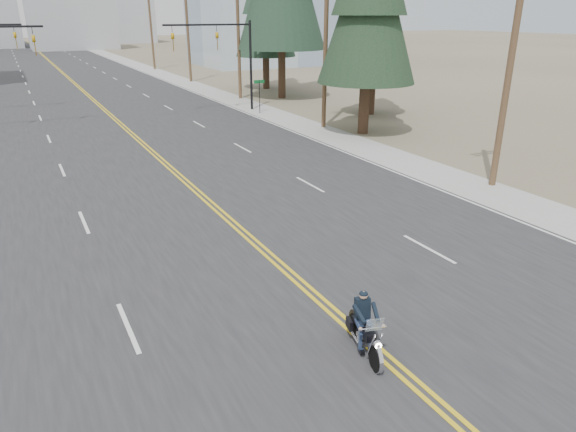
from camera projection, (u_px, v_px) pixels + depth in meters
The scene contains 15 objects.
ground_plane at pixel (384, 357), 11.92m from camera, with size 400.00×400.00×0.00m, color #776D56.
road at pixel (63, 73), 69.48m from camera, with size 20.00×200.00×0.01m, color #303033.
sidewalk_right at pixel (148, 69), 74.49m from camera, with size 3.00×200.00×0.01m, color #A5A5A0.
traffic_mast_right at pixel (227, 48), 40.33m from camera, with size 7.10×0.26×7.00m.
street_sign at pixel (259, 91), 40.63m from camera, with size 0.90×0.06×2.62m.
utility_pole_a at pixel (511, 57), 21.84m from camera, with size 2.20×0.30×11.00m.
utility_pole_b at pixel (326, 38), 34.08m from camera, with size 2.20×0.30×11.50m.
utility_pole_c at pixel (238, 35), 46.51m from camera, with size 2.20×0.30×11.00m.
utility_pole_d at pixel (188, 28), 58.75m from camera, with size 2.20×0.30×11.50m.
utility_pole_e at pixel (151, 27), 72.83m from camera, with size 2.20×0.30×11.00m.
haze_bldg_b at pixel (70, 16), 115.63m from camera, with size 18.00×14.00×14.00m, color #ADB2B7.
haze_bldg_c at pixel (227, 7), 116.50m from camera, with size 16.00×12.00×18.00m, color #B7BCC6.
haze_bldg_e at pixel (125, 20), 143.96m from camera, with size 14.00×14.00×12.00m, color #B7BCC6.
motorcyclist at pixel (366, 325), 11.84m from camera, with size 0.82×1.90×1.49m, color black, non-canonical shape.
conifer_mid at pixel (376, 4), 38.10m from camera, with size 5.35×5.35×14.26m.
Camera 1 is at (-6.59, -7.69, 7.43)m, focal length 32.00 mm.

